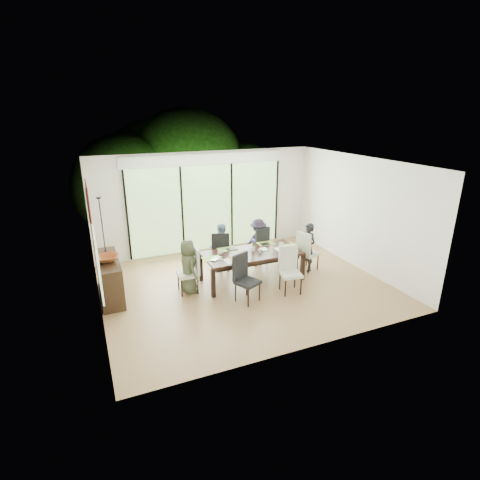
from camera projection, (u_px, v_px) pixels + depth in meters
name	position (u px, v px, depth m)	size (l,w,h in m)	color
floor	(244.00, 286.00, 8.32)	(6.00, 5.00, 0.01)	brown
ceiling	(245.00, 163.00, 7.42)	(6.00, 5.00, 0.01)	white
wall_back	(207.00, 202.00, 10.04)	(6.00, 0.02, 2.70)	silver
wall_front	(311.00, 273.00, 5.69)	(6.00, 0.02, 2.70)	silver
wall_left	(92.00, 248.00, 6.75)	(0.02, 5.00, 2.70)	beige
wall_right	(359.00, 213.00, 8.99)	(0.02, 5.00, 2.70)	silver
glass_doors	(207.00, 208.00, 10.06)	(4.20, 0.02, 2.30)	#598C3F
blinds_header	(206.00, 159.00, 9.62)	(4.40, 0.06, 0.28)	white
mullion_a	(127.00, 216.00, 9.27)	(0.05, 0.04, 2.30)	black
mullion_b	(182.00, 211.00, 9.79)	(0.05, 0.04, 2.30)	black
mullion_c	(232.00, 206.00, 10.31)	(0.05, 0.04, 2.30)	black
mullion_d	(276.00, 201.00, 10.83)	(0.05, 0.04, 2.30)	black
side_window	(98.00, 263.00, 5.67)	(0.02, 0.90, 1.00)	#8CAD7F
deck	(199.00, 241.00, 11.28)	(6.00, 1.80, 0.10)	brown
rail_top	(191.00, 215.00, 11.77)	(6.00, 0.08, 0.06)	brown
foliage_left	(125.00, 186.00, 11.68)	(3.20, 3.20, 3.20)	#14380F
foliage_mid	(187.00, 168.00, 12.90)	(4.00, 4.00, 4.00)	#14380F
foliage_right	(244.00, 183.00, 13.05)	(2.80, 2.80, 2.80)	#14380F
foliage_far	(155.00, 172.00, 13.19)	(3.60, 3.60, 3.60)	#14380F
table_top	(252.00, 253.00, 8.39)	(2.18, 1.00, 0.05)	black
table_apron	(252.00, 257.00, 8.41)	(2.00, 0.82, 0.09)	black
table_leg_fl	(213.00, 283.00, 7.72)	(0.08, 0.08, 0.63)	black
table_leg_fr	(303.00, 267.00, 8.53)	(0.08, 0.08, 0.63)	black
table_leg_bl	(201.00, 268.00, 8.47)	(0.08, 0.08, 0.63)	black
table_leg_br	(284.00, 254.00, 9.27)	(0.08, 0.08, 0.63)	black
chair_left_end	(187.00, 270.00, 7.88)	(0.42, 0.42, 1.00)	silver
chair_right_end	(308.00, 250.00, 9.00)	(0.42, 0.42, 1.00)	beige
chair_far_left	(220.00, 250.00, 9.01)	(0.42, 0.42, 1.00)	black
chair_far_right	(257.00, 245.00, 9.38)	(0.42, 0.42, 1.00)	black
chair_near_left	(248.00, 279.00, 7.50)	(0.42, 0.42, 1.00)	black
chair_near_right	(291.00, 271.00, 7.87)	(0.42, 0.42, 1.00)	silver
person_left_end	(188.00, 267.00, 7.86)	(0.55, 0.34, 1.17)	#444D33
person_right_end	(308.00, 247.00, 8.96)	(0.55, 0.34, 1.17)	black
person_far_left	(220.00, 247.00, 8.96)	(0.55, 0.34, 1.17)	#7D9BB5
person_far_right	(258.00, 242.00, 9.33)	(0.55, 0.34, 1.17)	#231C2B
placemat_left	(212.00, 258.00, 8.02)	(0.40, 0.29, 0.01)	#88BD43
placemat_right	(289.00, 246.00, 8.73)	(0.40, 0.29, 0.01)	#8FC446
placemat_far_l	(227.00, 249.00, 8.55)	(0.40, 0.29, 0.01)	#81BA42
placemat_far_r	(266.00, 243.00, 8.93)	(0.40, 0.29, 0.01)	#93A83C
placemat_paper	(234.00, 261.00, 7.91)	(0.40, 0.29, 0.01)	white
tablet_far_l	(232.00, 249.00, 8.55)	(0.24, 0.16, 0.01)	black
tablet_far_r	(265.00, 244.00, 8.86)	(0.22, 0.15, 0.01)	black
papers	(280.00, 249.00, 8.59)	(0.27, 0.20, 0.00)	white
platter_base	(234.00, 260.00, 7.91)	(0.24, 0.24, 0.02)	white
platter_snacks	(234.00, 259.00, 7.90)	(0.18, 0.18, 0.01)	#C37216
vase	(253.00, 249.00, 8.42)	(0.07, 0.07, 0.11)	silver
hyacinth_stems	(253.00, 244.00, 8.38)	(0.04, 0.04, 0.15)	#337226
hyacinth_blooms	(253.00, 241.00, 8.35)	(0.10, 0.10, 0.10)	#5A50C9
laptop	(218.00, 259.00, 7.97)	(0.30, 0.19, 0.02)	silver
cup_a	(220.00, 253.00, 8.23)	(0.11, 0.11, 0.09)	white
cup_b	(260.00, 251.00, 8.33)	(0.09, 0.09, 0.08)	white
cup_c	(281.00, 244.00, 8.75)	(0.11, 0.11, 0.09)	white
book	(261.00, 250.00, 8.51)	(0.15, 0.20, 0.02)	white
sideboard	(110.00, 278.00, 7.71)	(0.42, 1.50, 0.84)	black
bowl	(107.00, 258.00, 7.47)	(0.45, 0.45, 0.11)	brown
candlestick_base	(106.00, 252.00, 7.87)	(0.09, 0.09, 0.04)	black
candlestick_shaft	(102.00, 226.00, 7.67)	(0.02, 0.02, 1.17)	black
candlestick_pan	(99.00, 198.00, 7.48)	(0.09, 0.09, 0.03)	black
candle	(98.00, 195.00, 7.46)	(0.03, 0.03, 0.09)	silver
tapestry	(91.00, 223.00, 6.99)	(0.02, 1.00, 1.50)	maroon
art_frame	(88.00, 205.00, 8.10)	(0.03, 0.55, 0.65)	black
art_canvas	(89.00, 205.00, 8.11)	(0.01, 0.45, 0.55)	#194A52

